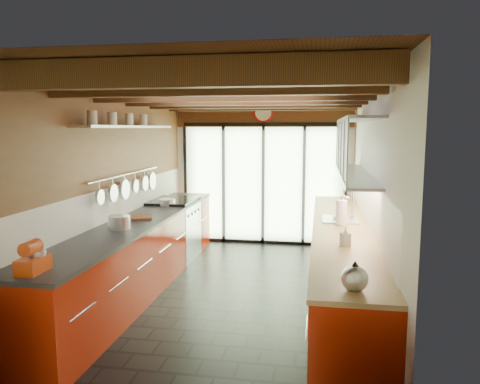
{
  "coord_description": "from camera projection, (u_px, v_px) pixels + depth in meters",
  "views": [
    {
      "loc": [
        1.01,
        -5.59,
        2.08
      ],
      "look_at": [
        -0.02,
        0.4,
        1.25
      ],
      "focal_mm": 35.0,
      "sensor_mm": 36.0,
      "label": 1
    }
  ],
  "objects": [
    {
      "name": "ground",
      "position": [
        237.0,
        294.0,
        5.91
      ],
      "size": [
        5.5,
        5.5,
        0.0
      ],
      "primitive_type": "plane",
      "color": "black",
      "rests_on": "ground"
    },
    {
      "name": "room_shell",
      "position": [
        236.0,
        164.0,
        5.68
      ],
      "size": [
        5.5,
        5.5,
        5.5
      ],
      "color": "silver",
      "rests_on": "ground"
    },
    {
      "name": "ceiling_beams",
      "position": [
        242.0,
        98.0,
        5.94
      ],
      "size": [
        3.14,
        5.06,
        4.9
      ],
      "color": "#593316",
      "rests_on": "ground"
    },
    {
      "name": "glass_door",
      "position": [
        263.0,
        152.0,
        8.31
      ],
      "size": [
        2.95,
        0.1,
        2.9
      ],
      "color": "#C6EAAD",
      "rests_on": "ground"
    },
    {
      "name": "left_counter",
      "position": [
        140.0,
        254.0,
        6.06
      ],
      "size": [
        0.68,
        5.0,
        0.92
      ],
      "color": "#9C1C07",
      "rests_on": "ground"
    },
    {
      "name": "range_stove",
      "position": [
        174.0,
        230.0,
        7.47
      ],
      "size": [
        0.66,
        0.9,
        0.97
      ],
      "color": "silver",
      "rests_on": "ground"
    },
    {
      "name": "right_counter",
      "position": [
        340.0,
        264.0,
        5.63
      ],
      "size": [
        0.68,
        5.0,
        0.92
      ],
      "color": "#9C1C07",
      "rests_on": "ground"
    },
    {
      "name": "sink_assembly",
      "position": [
        341.0,
        217.0,
        5.95
      ],
      "size": [
        0.45,
        0.52,
        0.43
      ],
      "color": "silver",
      "rests_on": "right_counter"
    },
    {
      "name": "upper_cabinets_right",
      "position": [
        356.0,
        147.0,
        5.71
      ],
      "size": [
        0.34,
        3.0,
        3.0
      ],
      "color": "silver",
      "rests_on": "ground"
    },
    {
      "name": "left_wall_fixtures",
      "position": [
        130.0,
        149.0,
        6.16
      ],
      "size": [
        0.28,
        2.6,
        0.96
      ],
      "color": "silver",
      "rests_on": "ground"
    },
    {
      "name": "stand_mixer",
      "position": [
        34.0,
        259.0,
        3.79
      ],
      "size": [
        0.17,
        0.3,
        0.27
      ],
      "color": "#CB3E10",
      "rests_on": "left_counter"
    },
    {
      "name": "pot_large",
      "position": [
        119.0,
        223.0,
        5.4
      ],
      "size": [
        0.27,
        0.27,
        0.16
      ],
      "primitive_type": "cylinder",
      "rotation": [
        0.0,
        0.0,
        -0.06
      ],
      "color": "silver",
      "rests_on": "left_counter"
    },
    {
      "name": "pot_small",
      "position": [
        167.0,
        202.0,
        7.07
      ],
      "size": [
        0.29,
        0.29,
        0.1
      ],
      "primitive_type": "cylinder",
      "rotation": [
        0.0,
        0.0,
        0.18
      ],
      "color": "silver",
      "rests_on": "left_counter"
    },
    {
      "name": "cutting_board",
      "position": [
        141.0,
        217.0,
        6.07
      ],
      "size": [
        0.37,
        0.43,
        0.03
      ],
      "primitive_type": "cube",
      "rotation": [
        0.0,
        0.0,
        0.39
      ],
      "color": "brown",
      "rests_on": "left_counter"
    },
    {
      "name": "kettle",
      "position": [
        355.0,
        277.0,
        3.36
      ],
      "size": [
        0.2,
        0.24,
        0.23
      ],
      "color": "silver",
      "rests_on": "right_counter"
    },
    {
      "name": "paper_towel",
      "position": [
        341.0,
        213.0,
        5.62
      ],
      "size": [
        0.17,
        0.17,
        0.36
      ],
      "color": "white",
      "rests_on": "right_counter"
    },
    {
      "name": "soap_bottle",
      "position": [
        345.0,
        236.0,
        4.64
      ],
      "size": [
        0.11,
        0.12,
        0.19
      ],
      "primitive_type": "imported",
      "rotation": [
        0.0,
        0.0,
        0.4
      ],
      "color": "silver",
      "rests_on": "right_counter"
    },
    {
      "name": "bowl",
      "position": [
        340.0,
        218.0,
        5.99
      ],
      "size": [
        0.21,
        0.21,
        0.05
      ],
      "primitive_type": "imported",
      "rotation": [
        0.0,
        0.0,
        -0.06
      ],
      "color": "silver",
      "rests_on": "right_counter"
    }
  ]
}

